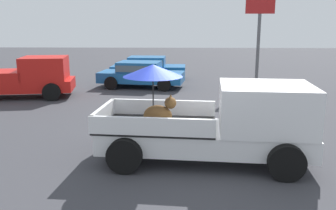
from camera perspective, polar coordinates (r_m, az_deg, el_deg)
ground_plane at (r=9.02m, az=5.68°, el=-8.60°), size 80.00×80.00×0.00m
pickup_truck_main at (r=8.70m, az=8.56°, el=-2.64°), size 5.19×2.61×2.35m
pickup_truck_red at (r=17.42m, az=-21.95°, el=3.99°), size 5.02×2.75×1.80m
parked_sedan_near at (r=18.71m, az=-4.33°, el=5.04°), size 4.50×2.43×1.33m
parked_sedan_far at (r=21.42m, az=-3.18°, el=6.05°), size 4.35×2.08×1.33m
motel_sign at (r=18.61m, az=14.22°, el=12.44°), size 1.40×0.16×4.60m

